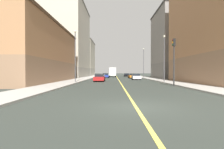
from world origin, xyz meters
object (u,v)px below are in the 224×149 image
(street_lamp_left_near, at_px, (164,54))
(car_black, at_px, (127,75))
(car_blue, at_px, (106,76))
(traffic_light_left_near, at_px, (174,55))
(street_lamp_left_far, at_px, (144,60))
(box_truck, at_px, (113,72))
(car_orange, at_px, (132,76))
(car_red, at_px, (100,78))
(building_right_midblock, at_px, (67,41))
(building_right_corner, at_px, (27,53))
(car_white, at_px, (136,77))
(street_lamp_right_near, at_px, (75,51))
(building_left_mid, at_px, (178,44))
(building_right_distant, at_px, (80,59))

(street_lamp_left_near, distance_m, car_black, 35.55)
(car_blue, bearing_deg, traffic_light_left_near, -73.33)
(traffic_light_left_near, height_order, car_blue, traffic_light_left_near)
(street_lamp_left_far, distance_m, car_black, 14.93)
(car_blue, distance_m, box_truck, 9.50)
(car_orange, height_order, car_red, car_red)
(building_right_midblock, height_order, car_black, building_right_midblock)
(car_orange, bearing_deg, car_red, -113.44)
(building_right_corner, bearing_deg, car_white, 28.10)
(traffic_light_left_near, xyz_separation_m, car_red, (-9.87, 11.25, -3.11))
(street_lamp_right_near, bearing_deg, building_right_corner, 168.65)
(building_right_corner, distance_m, box_truck, 35.56)
(building_left_mid, height_order, street_lamp_right_near, building_left_mid)
(building_right_midblock, distance_m, car_white, 28.50)
(building_right_distant, relative_size, traffic_light_left_near, 3.20)
(building_right_distant, height_order, car_white, building_right_distant)
(street_lamp_right_near, bearing_deg, box_truck, 80.26)
(building_left_mid, xyz_separation_m, box_truck, (-17.14, 14.94, -7.19))
(building_right_corner, distance_m, street_lamp_left_far, 30.91)
(car_black, bearing_deg, car_orange, -88.14)
(building_right_corner, bearing_deg, car_blue, 61.81)
(building_right_midblock, bearing_deg, street_lamp_left_far, -17.87)
(street_lamp_left_far, xyz_separation_m, box_truck, (-8.64, 11.72, -3.33))
(building_right_midblock, height_order, street_lamp_left_near, building_right_midblock)
(building_left_mid, xyz_separation_m, street_lamp_left_far, (-8.51, 3.22, -3.86))
(building_right_midblock, height_order, traffic_light_left_near, building_right_midblock)
(street_lamp_left_near, height_order, car_orange, street_lamp_left_near)
(street_lamp_left_near, bearing_deg, building_right_midblock, 128.64)
(building_right_midblock, distance_m, car_red, 30.36)
(traffic_light_left_near, bearing_deg, car_black, 93.64)
(car_white, distance_m, box_truck, 22.51)
(street_lamp_right_near, relative_size, street_lamp_left_far, 1.02)
(street_lamp_right_near, relative_size, car_orange, 2.05)
(car_red, bearing_deg, car_orange, 66.56)
(building_right_corner, xyz_separation_m, building_right_distant, (0.00, 50.86, 2.62))
(building_right_midblock, xyz_separation_m, car_red, (12.10, -25.68, -10.75))
(building_left_mid, height_order, car_black, building_left_mid)
(building_right_midblock, distance_m, street_lamp_left_near, 37.42)
(street_lamp_left_far, bearing_deg, car_orange, -167.16)
(street_lamp_left_near, xyz_separation_m, car_orange, (-3.30, 20.60, -4.09))
(building_right_corner, bearing_deg, street_lamp_left_far, 41.93)
(building_right_corner, height_order, car_blue, building_right_corner)
(car_blue, bearing_deg, street_lamp_left_far, -13.16)
(street_lamp_left_near, distance_m, car_blue, 26.39)
(street_lamp_left_far, bearing_deg, car_black, 105.31)
(street_lamp_left_near, distance_m, car_red, 12.03)
(car_white, relative_size, box_truck, 0.66)
(car_blue, bearing_deg, building_right_midblock, 158.29)
(street_lamp_right_near, height_order, car_black, street_lamp_right_near)
(street_lamp_right_near, distance_m, street_lamp_left_far, 26.64)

